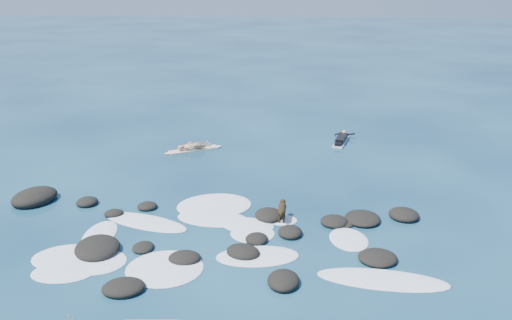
{
  "coord_description": "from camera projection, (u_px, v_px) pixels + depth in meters",
  "views": [
    {
      "loc": [
        2.83,
        -18.2,
        8.6
      ],
      "look_at": [
        1.42,
        4.0,
        0.9
      ],
      "focal_mm": 40.0,
      "sensor_mm": 36.0,
      "label": 1
    }
  ],
  "objects": [
    {
      "name": "dog",
      "position": [
        282.0,
        209.0,
        19.92
      ],
      "size": [
        0.31,
        1.12,
        0.71
      ],
      "rotation": [
        0.0,
        0.0,
        1.53
      ],
      "color": "black",
      "rests_on": "ground"
    },
    {
      "name": "standing_surfer_rig",
      "position": [
        193.0,
        138.0,
        27.37
      ],
      "size": [
        2.69,
        1.64,
        1.66
      ],
      "rotation": [
        0.0,
        0.0,
        0.5
      ],
      "color": "beige",
      "rests_on": "ground"
    },
    {
      "name": "reef_rocks",
      "position": [
        191.0,
        229.0,
        19.23
      ],
      "size": [
        15.54,
        7.75,
        0.64
      ],
      "color": "black",
      "rests_on": "ground"
    },
    {
      "name": "breaking_foam",
      "position": [
        201.0,
        241.0,
        18.61
      ],
      "size": [
        12.68,
        7.65,
        0.12
      ],
      "color": "white",
      "rests_on": "ground"
    },
    {
      "name": "paddling_surfer_rig",
      "position": [
        342.0,
        139.0,
        28.87
      ],
      "size": [
        1.28,
        2.45,
        0.43
      ],
      "rotation": [
        0.0,
        0.0,
        1.31
      ],
      "color": "silver",
      "rests_on": "ground"
    },
    {
      "name": "ground",
      "position": [
        209.0,
        220.0,
        20.14
      ],
      "size": [
        160.0,
        160.0,
        0.0
      ],
      "primitive_type": "plane",
      "color": "#0A2642",
      "rests_on": "ground"
    }
  ]
}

